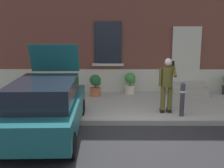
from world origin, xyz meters
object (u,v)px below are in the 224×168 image
at_px(hatchback_car_teal, 46,106).
at_px(planter_cream, 130,83).
at_px(bollard_near_person, 182,98).
at_px(bollard_far_left, 63,98).
at_px(planter_terracotta, 96,85).
at_px(person_on_phone, 167,82).
at_px(planter_olive, 31,83).

bearing_deg(hatchback_car_teal, planter_cream, 58.94).
bearing_deg(hatchback_car_teal, bollard_near_person, 16.87).
distance_m(bollard_near_person, bollard_far_left, 3.63).
relative_size(bollard_far_left, planter_terracotta, 1.22).
relative_size(bollard_far_left, planter_cream, 1.22).
bearing_deg(planter_cream, bollard_far_left, -127.43).
height_order(bollard_far_left, person_on_phone, person_on_phone).
distance_m(hatchback_car_teal, person_on_phone, 3.78).
xyz_separation_m(bollard_near_person, planter_terracotta, (-2.80, 2.46, -0.11)).
xyz_separation_m(hatchback_car_teal, planter_terracotta, (1.06, 3.63, -0.19)).
bearing_deg(hatchback_car_teal, planter_terracotta, 73.65).
bearing_deg(bollard_near_person, hatchback_car_teal, -163.13).
bearing_deg(planter_terracotta, person_on_phone, -41.73).
relative_size(hatchback_car_teal, person_on_phone, 2.35).
distance_m(person_on_phone, planter_terracotta, 3.24).
distance_m(hatchback_car_teal, bollard_far_left, 1.20).
distance_m(bollard_near_person, person_on_phone, 0.69).
bearing_deg(hatchback_car_teal, person_on_phone, 23.60).
xyz_separation_m(planter_terracotta, planter_cream, (1.38, 0.43, 0.00)).
distance_m(hatchback_car_teal, planter_terracotta, 3.79).
distance_m(person_on_phone, planter_olive, 5.66).
distance_m(hatchback_car_teal, planter_cream, 4.74).
xyz_separation_m(hatchback_car_teal, planter_cream, (2.45, 4.06, -0.19)).
relative_size(hatchback_car_teal, planter_terracotta, 4.79).
distance_m(planter_olive, planter_terracotta, 2.69).
distance_m(bollard_near_person, planter_cream, 3.22).
relative_size(person_on_phone, planter_olive, 2.04).
relative_size(planter_terracotta, planter_cream, 1.00).
relative_size(hatchback_car_teal, planter_cream, 4.79).
xyz_separation_m(planter_olive, planter_terracotta, (2.66, -0.38, 0.00)).
height_order(hatchback_car_teal, planter_cream, hatchback_car_teal).
xyz_separation_m(person_on_phone, planter_olive, (-5.04, 2.51, -0.55)).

